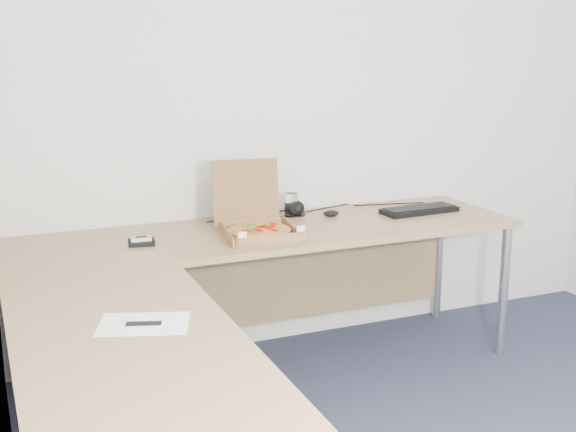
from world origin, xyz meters
name	(u,v)px	position (x,y,z in m)	size (l,w,h in m)	color
room_shell	(565,160)	(0.00, 0.00, 1.25)	(3.50, 3.50, 2.50)	silver
desk	(234,267)	(-0.82, 0.97, 0.70)	(2.50, 2.20, 0.73)	#94754B
pizza_box	(258,227)	(-0.59, 1.32, 0.77)	(0.33, 0.38, 0.33)	olive
drinking_glass	(291,205)	(-0.29, 1.62, 0.79)	(0.07, 0.07, 0.12)	white
keyboard	(419,210)	(0.37, 1.43, 0.74)	(0.42, 0.15, 0.03)	black
mouse	(331,213)	(-0.10, 1.53, 0.75)	(0.09, 0.06, 0.03)	black
wallet	(141,242)	(-1.13, 1.38, 0.74)	(0.12, 0.10, 0.02)	black
phone	(141,239)	(-1.13, 1.37, 0.76)	(0.09, 0.05, 0.02)	#B2B5BA
paper_sheet	(144,324)	(-1.33, 0.41, 0.73)	(0.29, 0.21, 0.00)	white
dome_speaker	(296,207)	(-0.26, 1.63, 0.77)	(0.10, 0.10, 0.09)	black
cable_bundle	(313,210)	(-0.13, 1.68, 0.73)	(0.61, 0.04, 0.01)	black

